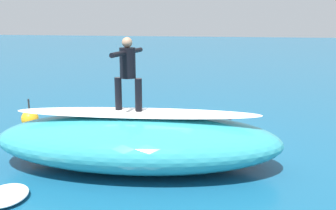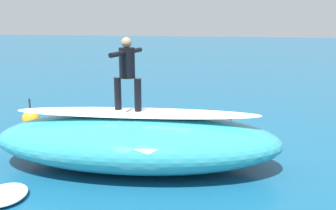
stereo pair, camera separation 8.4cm
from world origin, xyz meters
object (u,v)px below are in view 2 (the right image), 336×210
surfboard_paddling (197,127)px  buoy_marker (31,118)px  surfboard_riding (128,112)px  surfer_paddling (201,121)px  surfer_riding (127,68)px

surfboard_paddling → buoy_marker: buoy_marker is taller
surfboard_paddling → buoy_marker: size_ratio=2.73×
surfboard_riding → buoy_marker: bearing=-25.1°
surfboard_paddling → surfer_paddling: (-0.11, -0.07, 0.18)m
surfboard_riding → buoy_marker: (3.86, -2.43, -0.97)m
surfer_riding → surfer_paddling: 4.07m
surfboard_riding → buoy_marker: 4.66m
surfboard_riding → surfer_riding: size_ratio=1.20×
surfer_riding → buoy_marker: 4.95m
surfboard_riding → surfboard_paddling: (-1.09, -3.28, -1.19)m
surfboard_riding → surfer_paddling: size_ratio=1.18×
surfer_riding → surfer_paddling: bearing=-102.8°
surfboard_riding → surfer_riding: bearing=-83.0°
surfer_riding → surfboard_paddling: surfer_riding is taller
surfboard_riding → surfboard_paddling: size_ratio=0.79×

